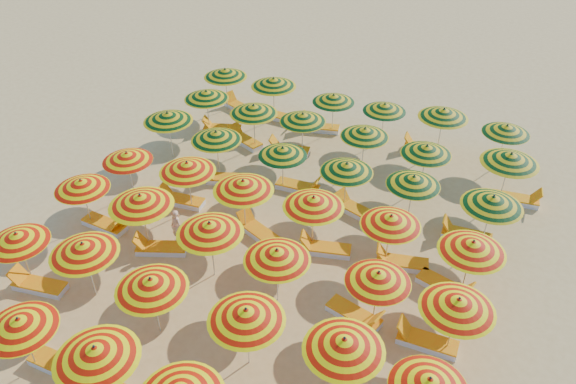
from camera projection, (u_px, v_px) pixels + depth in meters
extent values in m
plane|color=#E4B765|center=(282.00, 236.00, 19.91)|extent=(120.00, 120.00, 0.00)
cylinder|color=silver|center=(28.00, 345.00, 14.84)|extent=(0.04, 0.04, 1.92)
cone|color=orange|center=(19.00, 324.00, 14.35)|extent=(2.28, 2.28, 0.37)
sphere|color=black|center=(17.00, 318.00, 14.22)|extent=(0.06, 0.06, 0.06)
cylinder|color=silver|center=(103.00, 376.00, 13.93)|extent=(0.04, 0.04, 2.11)
cone|color=orange|center=(96.00, 353.00, 13.39)|extent=(2.53, 2.53, 0.40)
sphere|color=black|center=(94.00, 346.00, 13.26)|extent=(0.07, 0.07, 0.07)
cylinder|color=silver|center=(25.00, 258.00, 17.59)|extent=(0.04, 0.04, 1.90)
cone|color=orange|center=(17.00, 238.00, 17.10)|extent=(2.39, 2.39, 0.36)
sphere|color=black|center=(15.00, 233.00, 16.98)|extent=(0.06, 0.06, 0.06)
cylinder|color=silver|center=(90.00, 271.00, 17.01)|extent=(0.04, 0.04, 2.06)
cone|color=orange|center=(83.00, 248.00, 16.49)|extent=(2.44, 2.44, 0.39)
sphere|color=black|center=(82.00, 243.00, 16.36)|extent=(0.07, 0.07, 0.07)
cylinder|color=silver|center=(156.00, 306.00, 15.85)|extent=(0.04, 0.04, 2.05)
cone|color=orange|center=(151.00, 284.00, 15.33)|extent=(2.25, 2.25, 0.39)
sphere|color=black|center=(150.00, 278.00, 15.19)|extent=(0.07, 0.07, 0.07)
cylinder|color=silver|center=(248.00, 338.00, 14.94)|extent=(0.04, 0.04, 2.07)
cone|color=orange|center=(246.00, 315.00, 14.41)|extent=(2.17, 2.17, 0.39)
sphere|color=black|center=(246.00, 309.00, 14.28)|extent=(0.07, 0.07, 0.07)
cylinder|color=silver|center=(342.00, 367.00, 14.17)|extent=(0.04, 0.04, 2.08)
cone|color=orange|center=(344.00, 344.00, 13.64)|extent=(2.24, 2.24, 0.40)
sphere|color=black|center=(345.00, 338.00, 13.51)|extent=(0.07, 0.07, 0.07)
cone|color=orange|center=(429.00, 383.00, 12.93)|extent=(2.21, 2.21, 0.36)
sphere|color=black|center=(431.00, 378.00, 12.81)|extent=(0.06, 0.06, 0.06)
cylinder|color=silver|center=(86.00, 204.00, 19.87)|extent=(0.04, 0.04, 1.91)
cone|color=orange|center=(81.00, 184.00, 19.39)|extent=(2.04, 2.04, 0.36)
sphere|color=black|center=(80.00, 179.00, 19.26)|extent=(0.06, 0.06, 0.06)
cylinder|color=silver|center=(145.00, 222.00, 18.82)|extent=(0.04, 0.04, 2.16)
cone|color=orange|center=(140.00, 200.00, 18.27)|extent=(2.36, 2.36, 0.41)
sphere|color=black|center=(139.00, 194.00, 18.13)|extent=(0.07, 0.07, 0.07)
cylinder|color=silver|center=(212.00, 250.00, 17.72)|extent=(0.04, 0.04, 2.11)
cone|color=orange|center=(210.00, 228.00, 17.19)|extent=(2.46, 2.46, 0.40)
sphere|color=black|center=(209.00, 222.00, 17.05)|extent=(0.07, 0.07, 0.07)
cylinder|color=silver|center=(277.00, 276.00, 16.85)|extent=(0.04, 0.04, 2.01)
cone|color=orange|center=(277.00, 255.00, 16.34)|extent=(2.41, 2.41, 0.38)
sphere|color=black|center=(277.00, 249.00, 16.21)|extent=(0.07, 0.07, 0.07)
cylinder|color=silver|center=(376.00, 298.00, 16.22)|extent=(0.04, 0.04, 1.91)
cone|color=orange|center=(378.00, 277.00, 15.73)|extent=(2.23, 2.23, 0.36)
sphere|color=black|center=(379.00, 272.00, 15.61)|extent=(0.06, 0.06, 0.06)
cylinder|color=silver|center=(452.00, 327.00, 15.26)|extent=(0.04, 0.04, 2.05)
cone|color=orange|center=(458.00, 304.00, 14.73)|extent=(2.68, 2.68, 0.39)
sphere|color=black|center=(460.00, 298.00, 14.60)|extent=(0.07, 0.07, 0.07)
cylinder|color=silver|center=(131.00, 175.00, 21.37)|extent=(0.04, 0.04, 1.88)
cone|color=orange|center=(127.00, 157.00, 20.89)|extent=(2.44, 2.44, 0.36)
sphere|color=black|center=(126.00, 152.00, 20.77)|extent=(0.06, 0.06, 0.06)
cylinder|color=silver|center=(190.00, 187.00, 20.56)|extent=(0.04, 0.04, 2.05)
cone|color=orange|center=(187.00, 167.00, 20.04)|extent=(2.72, 2.72, 0.39)
sphere|color=black|center=(186.00, 162.00, 19.91)|extent=(0.07, 0.07, 0.07)
cylinder|color=silver|center=(244.00, 207.00, 19.57)|extent=(0.04, 0.04, 2.11)
cone|color=orange|center=(243.00, 185.00, 19.04)|extent=(2.64, 2.64, 0.40)
sphere|color=black|center=(243.00, 180.00, 18.90)|extent=(0.07, 0.07, 0.07)
cylinder|color=silver|center=(313.00, 223.00, 18.87)|extent=(0.04, 0.04, 2.06)
cone|color=orange|center=(314.00, 202.00, 18.35)|extent=(2.68, 2.68, 0.39)
sphere|color=black|center=(314.00, 196.00, 18.22)|extent=(0.07, 0.07, 0.07)
cylinder|color=silver|center=(388.00, 241.00, 18.22)|extent=(0.04, 0.04, 1.96)
cone|color=orange|center=(391.00, 220.00, 17.72)|extent=(2.32, 2.32, 0.37)
sphere|color=black|center=(392.00, 215.00, 17.59)|extent=(0.07, 0.07, 0.07)
cylinder|color=silver|center=(467.00, 268.00, 17.12)|extent=(0.04, 0.04, 2.03)
cone|color=orange|center=(473.00, 246.00, 16.60)|extent=(2.49, 2.49, 0.39)
sphere|color=black|center=(474.00, 241.00, 16.47)|extent=(0.07, 0.07, 0.07)
cylinder|color=silver|center=(170.00, 136.00, 23.61)|extent=(0.04, 0.04, 2.05)
cone|color=#656005|center=(168.00, 117.00, 23.08)|extent=(2.08, 2.08, 0.39)
sphere|color=black|center=(167.00, 112.00, 22.95)|extent=(0.07, 0.07, 0.07)
cylinder|color=silver|center=(218.00, 155.00, 22.42)|extent=(0.04, 0.04, 2.01)
cone|color=#656005|center=(216.00, 136.00, 21.91)|extent=(2.66, 2.66, 0.38)
sphere|color=black|center=(216.00, 131.00, 21.78)|extent=(0.07, 0.07, 0.07)
cylinder|color=silver|center=(283.00, 169.00, 21.69)|extent=(0.04, 0.04, 1.87)
cone|color=#656005|center=(283.00, 151.00, 21.22)|extent=(2.20, 2.20, 0.36)
sphere|color=black|center=(283.00, 147.00, 21.10)|extent=(0.06, 0.06, 0.06)
cylinder|color=silver|center=(345.00, 187.00, 20.67)|extent=(0.04, 0.04, 1.96)
cone|color=#656005|center=(347.00, 168.00, 20.17)|extent=(2.39, 2.39, 0.37)
sphere|color=black|center=(347.00, 163.00, 20.05)|extent=(0.07, 0.07, 0.07)
cylinder|color=silver|center=(411.00, 200.00, 20.05)|extent=(0.04, 0.04, 1.92)
cone|color=#656005|center=(414.00, 181.00, 19.57)|extent=(2.32, 2.32, 0.37)
sphere|color=black|center=(414.00, 176.00, 19.44)|extent=(0.06, 0.06, 0.06)
cylinder|color=silver|center=(487.00, 222.00, 18.91)|extent=(0.04, 0.04, 2.05)
cone|color=#656005|center=(493.00, 201.00, 18.39)|extent=(2.41, 2.41, 0.39)
sphere|color=black|center=(494.00, 196.00, 18.26)|extent=(0.07, 0.07, 0.07)
cylinder|color=silver|center=(208.00, 112.00, 25.37)|extent=(0.04, 0.04, 1.99)
cone|color=#656005|center=(206.00, 95.00, 24.86)|extent=(2.38, 2.38, 0.38)
sphere|color=black|center=(206.00, 90.00, 24.74)|extent=(0.07, 0.07, 0.07)
cylinder|color=silver|center=(254.00, 128.00, 24.17)|extent=(0.04, 0.04, 2.04)
cone|color=#656005|center=(254.00, 109.00, 23.65)|extent=(2.67, 2.67, 0.39)
sphere|color=black|center=(253.00, 104.00, 23.52)|extent=(0.07, 0.07, 0.07)
cylinder|color=silver|center=(302.00, 135.00, 23.75)|extent=(0.04, 0.04, 1.95)
cone|color=#656005|center=(303.00, 117.00, 23.25)|extent=(2.34, 2.34, 0.37)
sphere|color=black|center=(303.00, 113.00, 23.13)|extent=(0.06, 0.06, 0.06)
cylinder|color=silver|center=(363.00, 151.00, 22.72)|extent=(0.04, 0.04, 1.96)
cone|color=#656005|center=(365.00, 132.00, 22.23)|extent=(2.34, 2.34, 0.37)
sphere|color=black|center=(365.00, 128.00, 22.10)|extent=(0.07, 0.07, 0.07)
cylinder|color=silver|center=(423.00, 168.00, 21.67)|extent=(0.04, 0.04, 1.95)
cone|color=#656005|center=(427.00, 150.00, 21.18)|extent=(2.43, 2.43, 0.37)
sphere|color=black|center=(427.00, 145.00, 21.05)|extent=(0.06, 0.06, 0.06)
cylinder|color=silver|center=(505.00, 179.00, 20.93)|extent=(0.04, 0.04, 2.12)
cone|color=#656005|center=(511.00, 158.00, 20.39)|extent=(2.46, 2.46, 0.40)
sphere|color=black|center=(512.00, 153.00, 20.25)|extent=(0.07, 0.07, 0.07)
cylinder|color=silver|center=(226.00, 90.00, 27.13)|extent=(0.04, 0.04, 2.06)
cone|color=#656005|center=(225.00, 73.00, 26.60)|extent=(2.14, 2.14, 0.39)
sphere|color=black|center=(225.00, 68.00, 26.47)|extent=(0.07, 0.07, 0.07)
cylinder|color=silver|center=(274.00, 100.00, 26.24)|extent=(0.04, 0.04, 2.09)
cone|color=#656005|center=(274.00, 82.00, 25.71)|extent=(2.42, 2.42, 0.40)
sphere|color=black|center=(273.00, 78.00, 25.57)|extent=(0.07, 0.07, 0.07)
cylinder|color=silver|center=(333.00, 115.00, 25.29)|extent=(0.04, 0.04, 1.88)
cone|color=#656005|center=(334.00, 98.00, 24.81)|extent=(1.98, 1.98, 0.36)
sphere|color=black|center=(334.00, 94.00, 24.69)|extent=(0.06, 0.06, 0.06)
cylinder|color=silver|center=(383.00, 124.00, 24.62)|extent=(0.04, 0.04, 1.86)
cone|color=#656005|center=(385.00, 107.00, 24.14)|extent=(2.26, 2.26, 0.35)
sphere|color=black|center=(385.00, 103.00, 24.02)|extent=(0.06, 0.06, 0.06)
cylinder|color=silver|center=(440.00, 132.00, 23.80)|extent=(0.04, 0.04, 2.09)
cone|color=#656005|center=(444.00, 113.00, 23.27)|extent=(2.48, 2.48, 0.40)
sphere|color=black|center=(445.00, 108.00, 23.14)|extent=(0.07, 0.07, 0.07)
cylinder|color=silver|center=(502.00, 147.00, 23.01)|extent=(0.04, 0.04, 1.91)
cone|color=#656005|center=(507.00, 129.00, 22.53)|extent=(1.97, 1.97, 0.36)
sphere|color=black|center=(508.00, 125.00, 22.40)|extent=(0.06, 0.06, 0.06)
cube|color=white|center=(59.00, 365.00, 15.34)|extent=(1.71, 0.60, 0.20)
cube|color=orange|center=(58.00, 362.00, 15.26)|extent=(1.71, 0.60, 0.06)
cube|color=orange|center=(76.00, 366.00, 14.90)|extent=(0.37, 0.58, 0.48)
cube|color=orange|center=(96.00, 384.00, 14.70)|extent=(1.73, 0.68, 0.06)
cube|color=white|center=(40.00, 287.00, 17.75)|extent=(1.78, 0.87, 0.20)
cube|color=orange|center=(39.00, 284.00, 17.68)|extent=(1.78, 0.87, 0.06)
cube|color=orange|center=(18.00, 275.00, 17.69)|extent=(0.46, 0.64, 0.48)
cube|color=white|center=(105.00, 225.00, 20.24)|extent=(1.73, 0.67, 0.20)
cube|color=orange|center=(104.00, 222.00, 20.16)|extent=(1.73, 0.67, 0.06)
cube|color=orange|center=(118.00, 223.00, 19.77)|extent=(0.40, 0.60, 0.48)
cube|color=white|center=(162.00, 249.00, 19.19)|extent=(1.79, 1.19, 0.20)
cube|color=orange|center=(161.00, 246.00, 19.11)|extent=(1.79, 1.19, 0.06)
cube|color=orange|center=(140.00, 241.00, 19.00)|extent=(0.56, 0.68, 0.48)
cube|color=white|center=(354.00, 316.00, 16.78)|extent=(1.79, 0.98, 0.20)
cube|color=orange|center=(354.00, 313.00, 16.71)|extent=(1.79, 0.98, 0.06)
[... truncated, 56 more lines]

